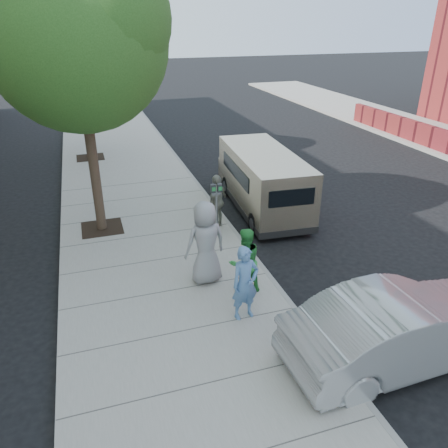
{
  "coord_description": "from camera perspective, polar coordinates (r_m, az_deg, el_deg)",
  "views": [
    {
      "loc": [
        -2.46,
        -9.97,
        5.95
      ],
      "look_at": [
        0.67,
        -0.36,
        1.1
      ],
      "focal_mm": 35.0,
      "sensor_mm": 36.0,
      "label": 1
    }
  ],
  "objects": [
    {
      "name": "person_striped_polo",
      "position": [
        12.94,
        -0.89,
        3.0
      ],
      "size": [
        0.97,
        0.97,
        1.65
      ],
      "primitive_type": "imported",
      "rotation": [
        0.0,
        0.0,
        3.93
      ],
      "color": "gray",
      "rests_on": "sidewalk"
    },
    {
      "name": "tree_far",
      "position": [
        20.01,
        -18.76,
        21.34
      ],
      "size": [
        3.92,
        3.8,
        6.49
      ],
      "color": "black",
      "rests_on": "sidewalk"
    },
    {
      "name": "parking_meter",
      "position": [
        12.33,
        -0.97,
        3.36
      ],
      "size": [
        0.33,
        0.13,
        1.56
      ],
      "rotation": [
        0.0,
        0.0,
        -0.06
      ],
      "color": "gray",
      "rests_on": "sidewalk"
    },
    {
      "name": "sidewalk",
      "position": [
        11.67,
        -8.41,
        -4.92
      ],
      "size": [
        5.0,
        60.0,
        0.15
      ],
      "primitive_type": "cube",
      "color": "gray",
      "rests_on": "ground"
    },
    {
      "name": "tree_near",
      "position": [
        12.38,
        -18.54,
        22.56
      ],
      "size": [
        4.62,
        4.6,
        7.53
      ],
      "color": "black",
      "rests_on": "sidewalk"
    },
    {
      "name": "person_green_shirt",
      "position": [
        9.85,
        2.71,
        -4.91
      ],
      "size": [
        0.89,
        0.76,
        1.6
      ],
      "primitive_type": "imported",
      "rotation": [
        0.0,
        0.0,
        3.36
      ],
      "color": "green",
      "rests_on": "sidewalk"
    },
    {
      "name": "ground",
      "position": [
        11.87,
        -3.63,
        -4.51
      ],
      "size": [
        120.0,
        120.0,
        0.0
      ],
      "primitive_type": "plane",
      "color": "black",
      "rests_on": "ground"
    },
    {
      "name": "sedan",
      "position": [
        8.89,
        22.23,
        -12.47
      ],
      "size": [
        4.59,
        1.76,
        1.49
      ],
      "primitive_type": "imported",
      "rotation": [
        0.0,
        0.0,
        1.61
      ],
      "color": "#9EA1A5",
      "rests_on": "ground"
    },
    {
      "name": "van",
      "position": [
        14.55,
        5.01,
        5.83
      ],
      "size": [
        2.14,
        5.45,
        1.98
      ],
      "rotation": [
        0.0,
        0.0,
        -0.07
      ],
      "color": "beige",
      "rests_on": "ground"
    },
    {
      "name": "person_officer",
      "position": [
        9.06,
        2.77,
        -7.74
      ],
      "size": [
        0.65,
        0.47,
        1.65
      ],
      "primitive_type": "imported",
      "rotation": [
        0.0,
        0.0,
        0.14
      ],
      "color": "#537EB1",
      "rests_on": "sidewalk"
    },
    {
      "name": "curb_face",
      "position": [
        12.22,
        2.91,
        -3.16
      ],
      "size": [
        0.12,
        60.0,
        0.16
      ],
      "primitive_type": "cube",
      "color": "gray",
      "rests_on": "ground"
    },
    {
      "name": "person_gray_shirt",
      "position": [
        10.17,
        -2.44,
        -2.48
      ],
      "size": [
        1.08,
        0.79,
        2.03
      ],
      "primitive_type": "imported",
      "rotation": [
        0.0,
        0.0,
        3.29
      ],
      "color": "gray",
      "rests_on": "sidewalk"
    }
  ]
}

